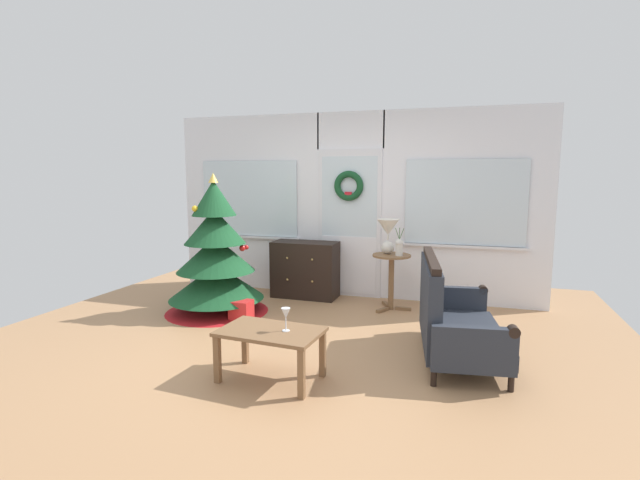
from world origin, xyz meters
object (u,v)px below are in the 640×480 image
object	(u,v)px
side_table	(391,271)
gift_box	(241,310)
table_lamp	(388,232)
wine_glass	(286,314)
dresser_cabinet	(305,269)
flower_vase	(399,246)
settee_sofa	(451,318)
christmas_tree	(216,261)
coffee_table	(270,337)

from	to	relation	value
side_table	gift_box	bearing A→B (deg)	-148.46
table_lamp	wine_glass	distance (m)	2.46
dresser_cabinet	table_lamp	world-z (taller)	table_lamp
dresser_cabinet	side_table	distance (m)	1.27
dresser_cabinet	flower_vase	world-z (taller)	flower_vase
wine_glass	gift_box	bearing A→B (deg)	129.43
settee_sofa	flower_vase	world-z (taller)	flower_vase
wine_glass	dresser_cabinet	bearing A→B (deg)	106.16
table_lamp	wine_glass	xyz separation A→B (m)	(-0.43, -2.38, -0.42)
christmas_tree	dresser_cabinet	xyz separation A→B (m)	(0.82, 1.01, -0.25)
dresser_cabinet	gift_box	world-z (taller)	dresser_cabinet
settee_sofa	side_table	xyz separation A→B (m)	(-0.78, 1.40, 0.13)
side_table	gift_box	world-z (taller)	side_table
side_table	wine_glass	bearing A→B (deg)	-101.91
christmas_tree	table_lamp	xyz separation A→B (m)	(2.00, 0.80, 0.35)
settee_sofa	dresser_cabinet	bearing A→B (deg)	140.94
table_lamp	gift_box	world-z (taller)	table_lamp
settee_sofa	flower_vase	size ratio (longest dim) A/B	4.30
christmas_tree	wine_glass	size ratio (longest dim) A/B	8.85
dresser_cabinet	christmas_tree	bearing A→B (deg)	-128.96
dresser_cabinet	wine_glass	xyz separation A→B (m)	(0.75, -2.59, 0.18)
coffee_table	gift_box	bearing A→B (deg)	125.60
gift_box	side_table	bearing A→B (deg)	31.54
table_lamp	coffee_table	world-z (taller)	table_lamp
christmas_tree	settee_sofa	distance (m)	2.92
dresser_cabinet	coffee_table	distance (m)	2.68
wine_glass	gift_box	distance (m)	1.81
coffee_table	table_lamp	bearing A→B (deg)	76.68
flower_vase	gift_box	bearing A→B (deg)	-151.51
settee_sofa	table_lamp	xyz separation A→B (m)	(-0.84, 1.44, 0.62)
side_table	dresser_cabinet	bearing A→B (deg)	168.68
settee_sofa	coffee_table	size ratio (longest dim) A/B	1.72
table_lamp	side_table	bearing A→B (deg)	-33.69
settee_sofa	wine_glass	world-z (taller)	settee_sofa
wine_glass	coffee_table	bearing A→B (deg)	-173.86
settee_sofa	flower_vase	bearing A→B (deg)	117.07
settee_sofa	side_table	bearing A→B (deg)	119.28
christmas_tree	coffee_table	xyz separation A→B (m)	(1.43, -1.59, -0.27)
christmas_tree	dresser_cabinet	distance (m)	1.32
table_lamp	wine_glass	size ratio (longest dim) A/B	2.26
dresser_cabinet	settee_sofa	distance (m)	2.61
settee_sofa	coffee_table	distance (m)	1.71
dresser_cabinet	side_table	world-z (taller)	dresser_cabinet
flower_vase	gift_box	world-z (taller)	flower_vase
dresser_cabinet	wine_glass	world-z (taller)	dresser_cabinet
dresser_cabinet	wine_glass	distance (m)	2.70
dresser_cabinet	table_lamp	bearing A→B (deg)	-10.01
side_table	table_lamp	size ratio (longest dim) A/B	1.61
coffee_table	gift_box	size ratio (longest dim) A/B	3.68
christmas_tree	table_lamp	world-z (taller)	christmas_tree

